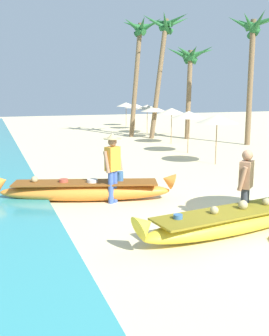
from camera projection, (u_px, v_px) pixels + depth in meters
ground_plane at (267, 227)px, 8.03m from camera, size 80.00×80.00×0.00m
boat_yellow_foreground at (233, 220)px, 7.67m from camera, size 4.46×1.28×0.76m
boat_orange_midground at (86, 190)px, 9.96m from camera, size 4.56×2.00×0.77m
person_vendor_hatted at (113, 163)px, 9.61m from camera, size 0.58×0.46×1.76m
person_tourist_customer at (246, 183)px, 8.04m from camera, size 0.55×0.50×1.59m
parasol_row_0 at (217, 119)px, 14.66m from camera, size 1.60×1.60×1.91m
parasol_row_1 at (189, 115)px, 17.47m from camera, size 1.60×1.60×1.91m
parasol_row_2 at (172, 111)px, 20.70m from camera, size 1.60×1.60×1.91m
parasol_row_3 at (154, 109)px, 23.30m from camera, size 1.60×1.60×1.91m
parasol_row_4 at (147, 107)px, 26.07m from camera, size 1.60×1.60×1.91m
parasol_row_5 at (135, 106)px, 28.82m from camera, size 1.60×1.60×1.91m
parasol_row_6 at (126, 104)px, 31.74m from camera, size 1.60×1.60×1.91m
palm_tree_tall_inland at (164, 39)px, 22.56m from camera, size 3.02×2.82×7.25m
palm_tree_leaning_seaward at (140, 41)px, 23.32m from camera, size 2.54×2.86×7.12m
palm_tree_mid_cluster at (190, 62)px, 22.36m from camera, size 2.93×2.36×5.43m
palm_tree_far_behind at (253, 38)px, 19.52m from camera, size 2.69×2.91×6.65m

